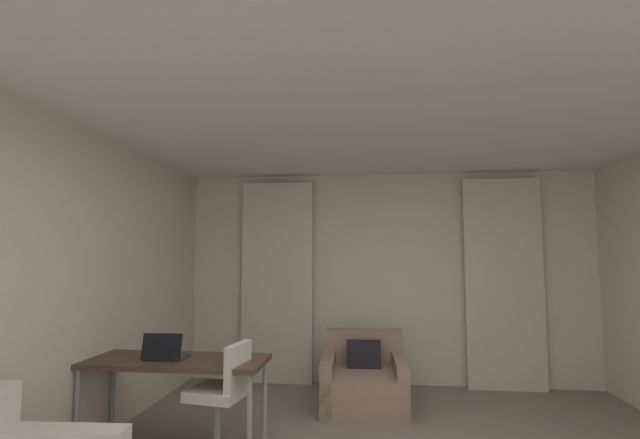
{
  "coord_description": "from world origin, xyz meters",
  "views": [
    {
      "loc": [
        -0.21,
        -2.59,
        1.54
      ],
      "look_at": [
        -0.66,
        1.37,
        1.89
      ],
      "focal_mm": 24.7,
      "sensor_mm": 36.0,
      "label": 1
    }
  ],
  "objects": [
    {
      "name": "desk_chair",
      "position": [
        -1.36,
        0.82,
        0.39
      ],
      "size": [
        0.48,
        0.48,
        0.88
      ],
      "color": "gray",
      "rests_on": "ground"
    },
    {
      "name": "ceiling",
      "position": [
        0.0,
        0.0,
        2.63
      ],
      "size": [
        5.12,
        6.12,
        0.06
      ],
      "primitive_type": "cube",
      "color": "white",
      "rests_on": "wall_left"
    },
    {
      "name": "wall_window",
      "position": [
        0.0,
        3.03,
        1.3
      ],
      "size": [
        5.12,
        0.06,
        2.6
      ],
      "color": "beige",
      "rests_on": "ground"
    },
    {
      "name": "laptop",
      "position": [
        -1.87,
        0.89,
        0.77
      ],
      "size": [
        0.33,
        0.26,
        0.22
      ],
      "color": "#2D2D33",
      "rests_on": "desk"
    },
    {
      "name": "armchair",
      "position": [
        -0.28,
        2.14,
        0.25
      ],
      "size": [
        0.87,
        0.9,
        0.74
      ],
      "color": "#997A66",
      "rests_on": "ground"
    },
    {
      "name": "wall_left",
      "position": [
        -2.53,
        0.0,
        1.3
      ],
      "size": [
        0.06,
        6.12,
        2.6
      ],
      "color": "beige",
      "rests_on": "ground"
    },
    {
      "name": "curtain_left_panel",
      "position": [
        -1.38,
        2.9,
        1.25
      ],
      "size": [
        0.9,
        0.06,
        2.5
      ],
      "color": "beige",
      "rests_on": "ground"
    },
    {
      "name": "desk",
      "position": [
        -1.79,
        0.92,
        0.66
      ],
      "size": [
        1.46,
        0.58,
        0.72
      ],
      "color": "#4C3828",
      "rests_on": "ground"
    },
    {
      "name": "curtain_right_panel",
      "position": [
        1.38,
        2.9,
        1.25
      ],
      "size": [
        0.9,
        0.06,
        2.5
      ],
      "color": "beige",
      "rests_on": "ground"
    }
  ]
}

